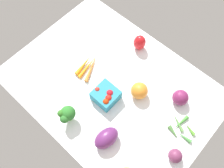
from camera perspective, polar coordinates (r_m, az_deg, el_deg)
tablecloth at (r=123.73cm, az=0.00°, el=-0.60°), size 104.00×76.00×2.00cm
bell_pepper_red at (r=131.57cm, az=6.58°, el=9.78°), size 8.47×8.47×9.33cm
berry_basket at (r=116.72cm, az=-1.46°, el=-2.76°), size 11.32×11.32×7.75cm
carrot_bunch at (r=127.41cm, az=-5.94°, el=4.12°), size 11.01×16.02×2.48cm
heirloom_tomato_orange at (r=117.73cm, az=6.52°, el=-1.61°), size 8.52×8.52×8.52cm
eggplant at (r=109.92cm, az=-1.34°, el=-12.73°), size 9.71×13.16×7.96cm
okra_pile at (r=118.62cm, az=16.04°, el=-10.10°), size 14.31×12.78×1.98cm
red_onion_center at (r=112.75cm, az=14.83°, el=-16.21°), size 6.23×6.23×6.23cm
broccoli_head at (r=111.87cm, az=-10.71°, el=-7.16°), size 7.09×8.45×10.38cm
red_onion_near_basket at (r=120.57cm, az=15.97°, el=-3.13°), size 7.82×7.82×7.82cm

